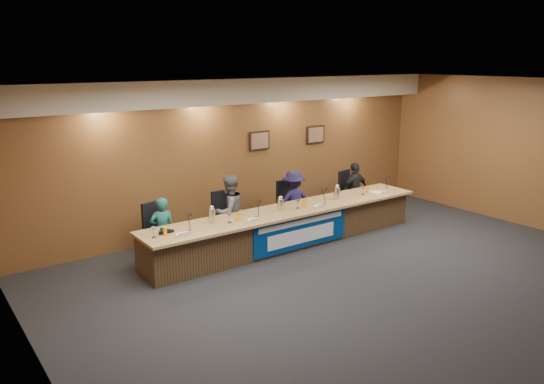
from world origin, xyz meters
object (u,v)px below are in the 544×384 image
at_px(panelist_b, 229,212).
at_px(carafe_right, 337,193).
at_px(office_chair_c, 290,209).
at_px(banner, 301,232).
at_px(dais_body, 288,228).
at_px(panelist_a, 162,231).
at_px(speakerphone, 164,231).
at_px(office_chair_b, 227,222).
at_px(office_chair_d, 352,197).
at_px(carafe_left, 212,216).
at_px(panelist_c, 293,202).
at_px(panelist_d, 355,190).
at_px(carafe_mid, 280,205).
at_px(office_chair_a, 160,236).

distance_m(panelist_b, carafe_right, 2.32).
bearing_deg(office_chair_c, panelist_b, -172.75).
distance_m(banner, panelist_b, 1.44).
height_order(dais_body, banner, banner).
distance_m(panelist_a, speakerphone, 0.59).
relative_size(dais_body, panelist_a, 4.93).
xyz_separation_m(office_chair_b, office_chair_d, (3.37, 0.00, 0.00)).
bearing_deg(speakerphone, office_chair_d, 7.21).
height_order(carafe_right, speakerphone, carafe_right).
bearing_deg(carafe_left, carafe_right, -1.70).
distance_m(office_chair_b, carafe_right, 2.38).
height_order(carafe_left, speakerphone, carafe_left).
bearing_deg(office_chair_b, office_chair_d, 3.04).
bearing_deg(panelist_c, panelist_a, 9.55).
relative_size(panelist_d, carafe_mid, 5.66).
bearing_deg(office_chair_d, carafe_right, -160.54).
height_order(panelist_c, carafe_mid, panelist_c).
bearing_deg(office_chair_d, banner, -167.99).
height_order(banner, carafe_mid, carafe_mid).
height_order(dais_body, carafe_left, carafe_left).
bearing_deg(office_chair_c, banner, -114.37).
xyz_separation_m(carafe_mid, speakerphone, (-2.37, 0.08, -0.09)).
height_order(panelist_c, speakerphone, panelist_c).
distance_m(office_chair_b, office_chair_c, 1.58).
relative_size(dais_body, banner, 2.73).
relative_size(banner, panelist_c, 1.66).
distance_m(panelist_b, office_chair_a, 1.42).
distance_m(dais_body, carafe_mid, 0.56).
xyz_separation_m(panelist_d, carafe_mid, (-2.59, -0.60, 0.22)).
height_order(panelist_b, carafe_mid, panelist_b).
distance_m(panelist_a, office_chair_d, 4.77).
distance_m(carafe_left, carafe_mid, 1.46).
bearing_deg(panelist_c, carafe_mid, 46.71).
bearing_deg(office_chair_c, carafe_right, -43.69).
relative_size(panelist_b, office_chair_b, 3.00).
distance_m(dais_body, panelist_c, 0.87).
xyz_separation_m(office_chair_a, office_chair_b, (1.40, 0.00, 0.00)).
distance_m(banner, office_chair_c, 1.24).
relative_size(banner, speakerphone, 6.88).
xyz_separation_m(panelist_b, carafe_right, (2.23, -0.61, 0.15)).
xyz_separation_m(carafe_left, speakerphone, (-0.92, -0.00, -0.11)).
bearing_deg(speakerphone, dais_body, -1.03).
relative_size(panelist_b, office_chair_d, 3.00).
bearing_deg(banner, carafe_left, 164.54).
relative_size(panelist_c, office_chair_d, 2.77).
bearing_deg(panelist_c, office_chair_c, -80.45).
xyz_separation_m(office_chair_b, carafe_right, (2.23, -0.71, 0.39)).
height_order(panelist_a, office_chair_b, panelist_a).
xyz_separation_m(banner, panelist_a, (-2.40, 0.99, 0.23)).
xyz_separation_m(office_chair_d, carafe_left, (-4.04, -0.63, 0.40)).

